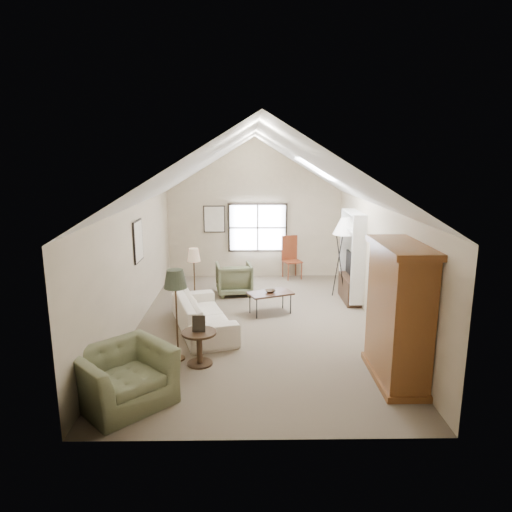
{
  "coord_description": "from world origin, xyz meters",
  "views": [
    {
      "loc": [
        -0.14,
        -9.11,
        3.52
      ],
      "look_at": [
        0.0,
        0.4,
        1.4
      ],
      "focal_mm": 32.0,
      "sensor_mm": 36.0,
      "label": 1
    }
  ],
  "objects_px": {
    "side_chair": "(292,258)",
    "sofa": "(203,313)",
    "coffee_table": "(270,303)",
    "side_table": "(199,348)",
    "armchair_near": "(123,377)",
    "armoire": "(398,313)",
    "armchair_far": "(234,279)"
  },
  "relations": [
    {
      "from": "coffee_table",
      "to": "side_chair",
      "type": "distance_m",
      "value": 3.13
    },
    {
      "from": "armchair_near",
      "to": "coffee_table",
      "type": "relative_size",
      "value": 1.31
    },
    {
      "from": "sofa",
      "to": "side_chair",
      "type": "bearing_deg",
      "value": -46.33
    },
    {
      "from": "side_chair",
      "to": "coffee_table",
      "type": "bearing_deg",
      "value": -122.25
    },
    {
      "from": "side_table",
      "to": "side_chair",
      "type": "relative_size",
      "value": 0.49
    },
    {
      "from": "coffee_table",
      "to": "side_chair",
      "type": "bearing_deg",
      "value": 75.61
    },
    {
      "from": "armoire",
      "to": "coffee_table",
      "type": "relative_size",
      "value": 2.27
    },
    {
      "from": "armchair_near",
      "to": "side_chair",
      "type": "distance_m",
      "value": 7.45
    },
    {
      "from": "armchair_near",
      "to": "side_table",
      "type": "distance_m",
      "value": 1.57
    },
    {
      "from": "sofa",
      "to": "coffee_table",
      "type": "bearing_deg",
      "value": -73.74
    },
    {
      "from": "side_chair",
      "to": "sofa",
      "type": "bearing_deg",
      "value": -136.92
    },
    {
      "from": "side_table",
      "to": "sofa",
      "type": "bearing_deg",
      "value": 93.58
    },
    {
      "from": "side_chair",
      "to": "side_table",
      "type": "bearing_deg",
      "value": -128.54
    },
    {
      "from": "coffee_table",
      "to": "side_table",
      "type": "xyz_separation_m",
      "value": [
        -1.32,
        -2.54,
        0.05
      ]
    },
    {
      "from": "armoire",
      "to": "coffee_table",
      "type": "distance_m",
      "value": 3.7
    },
    {
      "from": "armchair_near",
      "to": "armoire",
      "type": "bearing_deg",
      "value": -34.49
    },
    {
      "from": "armchair_far",
      "to": "side_table",
      "type": "xyz_separation_m",
      "value": [
        -0.46,
        -4.04,
        -0.11
      ]
    },
    {
      "from": "armchair_near",
      "to": "coffee_table",
      "type": "distance_m",
      "value": 4.42
    },
    {
      "from": "sofa",
      "to": "side_table",
      "type": "relative_size",
      "value": 3.99
    },
    {
      "from": "coffee_table",
      "to": "armchair_near",
      "type": "bearing_deg",
      "value": -121.08
    },
    {
      "from": "sofa",
      "to": "armchair_far",
      "type": "height_order",
      "value": "armchair_far"
    },
    {
      "from": "armchair_far",
      "to": "coffee_table",
      "type": "height_order",
      "value": "armchair_far"
    },
    {
      "from": "armchair_far",
      "to": "coffee_table",
      "type": "bearing_deg",
      "value": 111.08
    },
    {
      "from": "armchair_near",
      "to": "armchair_far",
      "type": "distance_m",
      "value": 5.47
    },
    {
      "from": "side_table",
      "to": "side_chair",
      "type": "bearing_deg",
      "value": 69.31
    },
    {
      "from": "armchair_near",
      "to": "side_table",
      "type": "height_order",
      "value": "armchair_near"
    },
    {
      "from": "armoire",
      "to": "armchair_far",
      "type": "distance_m",
      "value": 5.38
    },
    {
      "from": "side_chair",
      "to": "armoire",
      "type": "bearing_deg",
      "value": -97.8
    },
    {
      "from": "armoire",
      "to": "armchair_far",
      "type": "height_order",
      "value": "armoire"
    },
    {
      "from": "side_table",
      "to": "armoire",
      "type": "bearing_deg",
      "value": -9.76
    },
    {
      "from": "armchair_far",
      "to": "armoire",
      "type": "bearing_deg",
      "value": 111.77
    },
    {
      "from": "sofa",
      "to": "armchair_near",
      "type": "relative_size",
      "value": 1.87
    }
  ]
}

